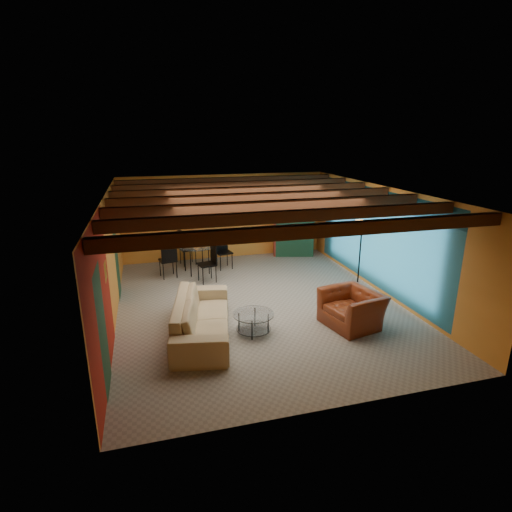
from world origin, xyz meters
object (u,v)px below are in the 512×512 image
object	(u,v)px
armchair	(352,309)
floor_lamp	(360,258)
sofa	(202,317)
vase	(195,231)
potted_plant	(293,184)
coffee_table	(253,323)
armoire	(292,224)
dining_table	(197,254)

from	to	relation	value
armchair	floor_lamp	xyz separation A→B (m)	(1.03, 1.61, 0.57)
armchair	sofa	bearing A→B (deg)	-110.62
vase	floor_lamp	bearing A→B (deg)	-35.27
sofa	potted_plant	world-z (taller)	potted_plant
coffee_table	armoire	distance (m)	5.80
potted_plant	vase	bearing A→B (deg)	-162.91
sofa	vase	world-z (taller)	vase
coffee_table	floor_lamp	world-z (taller)	floor_lamp
coffee_table	dining_table	world-z (taller)	dining_table
coffee_table	potted_plant	distance (m)	6.13
armchair	coffee_table	xyz separation A→B (m)	(-2.10, 0.22, -0.16)
armoire	floor_lamp	distance (m)	3.71
floor_lamp	armchair	bearing A→B (deg)	-122.75
floor_lamp	vase	xyz separation A→B (m)	(-3.76, 2.66, 0.30)
sofa	coffee_table	bearing A→B (deg)	-90.91
armchair	potted_plant	bearing A→B (deg)	160.85
dining_table	armoire	bearing A→B (deg)	17.09
floor_lamp	potted_plant	bearing A→B (deg)	96.97
sofa	armchair	world-z (taller)	sofa
sofa	coffee_table	distance (m)	1.06
armchair	vase	xyz separation A→B (m)	(-2.73, 4.27, 0.86)
coffee_table	floor_lamp	distance (m)	3.51
armoire	sofa	bearing A→B (deg)	-112.25
armoire	floor_lamp	xyz separation A→B (m)	(0.45, -3.68, -0.11)
sofa	dining_table	xyz separation A→B (m)	(0.39, 3.84, 0.18)
armchair	coffee_table	size ratio (longest dim) A/B	1.38
armchair	floor_lamp	bearing A→B (deg)	134.40
armoire	armchair	bearing A→B (deg)	-81.25
dining_table	sofa	bearing A→B (deg)	-95.81
sofa	armoire	world-z (taller)	armoire
sofa	potted_plant	bearing A→B (deg)	-26.53
dining_table	armoire	xyz separation A→B (m)	(3.31, 1.02, 0.48)
sofa	dining_table	world-z (taller)	dining_table
armchair	coffee_table	world-z (taller)	armchair
dining_table	floor_lamp	xyz separation A→B (m)	(3.76, -2.66, 0.37)
potted_plant	armoire	bearing A→B (deg)	0.00
dining_table	potted_plant	world-z (taller)	potted_plant
coffee_table	armchair	bearing A→B (deg)	-5.84
sofa	vase	distance (m)	3.96
potted_plant	coffee_table	bearing A→B (deg)	-117.90
armchair	vase	bearing A→B (deg)	-160.26
sofa	armoire	distance (m)	6.15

